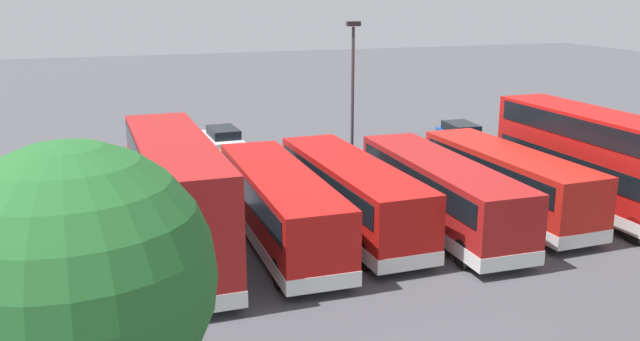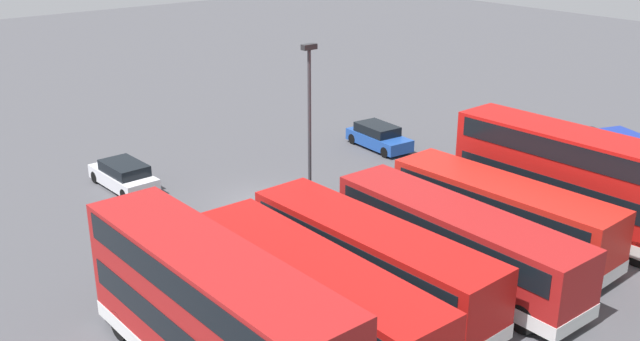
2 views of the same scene
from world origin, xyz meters
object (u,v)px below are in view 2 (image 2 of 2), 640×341
at_px(bus_single_deck_fourth, 371,258).
at_px(car_small_green, 379,137).
at_px(car_hatchback_silver, 124,175).
at_px(bus_double_decker_near_end, 569,177).
at_px(bus_single_deck_second, 502,212).
at_px(bus_double_decker_sixth, 213,315).
at_px(lamp_post_tall, 309,120).
at_px(bus_single_deck_fifth, 312,293).
at_px(bus_single_deck_third, 455,240).
at_px(box_truck_blue, 623,168).
at_px(waste_bin_yellow, 146,209).

relative_size(bus_single_deck_fourth, car_small_green, 2.48).
distance_m(bus_single_deck_fourth, car_hatchback_silver, 16.38).
relative_size(bus_double_decker_near_end, car_hatchback_silver, 2.40).
height_order(bus_single_deck_second, car_small_green, bus_single_deck_second).
bearing_deg(bus_double_decker_sixth, lamp_post_tall, -141.35).
xyz_separation_m(bus_double_decker_near_end, bus_single_deck_fifth, (14.40, -0.39, -0.83)).
bearing_deg(car_hatchback_silver, car_small_green, 166.58).
relative_size(car_small_green, lamp_post_tall, 0.54).
distance_m(car_hatchback_silver, lamp_post_tall, 11.20).
height_order(bus_single_deck_third, bus_single_deck_fourth, same).
height_order(bus_double_decker_near_end, bus_single_deck_fifth, bus_double_decker_near_end).
bearing_deg(bus_double_decker_near_end, box_truck_blue, -178.63).
height_order(bus_double_decker_near_end, car_small_green, bus_double_decker_near_end).
bearing_deg(car_hatchback_silver, bus_single_deck_third, 109.30).
bearing_deg(car_hatchback_silver, box_truck_blue, 137.41).
xyz_separation_m(bus_single_deck_fourth, car_small_green, (-12.38, -12.65, -0.92)).
bearing_deg(bus_single_deck_fifth, bus_single_deck_second, -179.03).
xyz_separation_m(bus_single_deck_third, bus_single_deck_fourth, (3.60, -0.97, -0.00)).
distance_m(bus_single_deck_third, waste_bin_yellow, 14.69).
relative_size(car_hatchback_silver, car_small_green, 1.04).
xyz_separation_m(bus_single_deck_fourth, bus_double_decker_sixth, (7.23, 0.86, 0.83)).
bearing_deg(bus_single_deck_second, waste_bin_yellow, -49.75).
relative_size(bus_double_decker_near_end, lamp_post_tall, 1.34).
bearing_deg(bus_single_deck_fourth, bus_single_deck_third, 164.93).
bearing_deg(bus_single_deck_fourth, car_small_green, -134.40).
height_order(bus_double_decker_near_end, car_hatchback_silver, bus_double_decker_near_end).
relative_size(bus_single_deck_fourth, lamp_post_tall, 1.34).
xyz_separation_m(bus_double_decker_near_end, car_hatchback_silver, (13.58, -17.14, -1.75)).
height_order(bus_single_deck_fifth, waste_bin_yellow, bus_single_deck_fifth).
bearing_deg(box_truck_blue, lamp_post_tall, -30.71).
xyz_separation_m(bus_single_deck_third, lamp_post_tall, (0.87, -8.07, 3.18)).
height_order(box_truck_blue, waste_bin_yellow, box_truck_blue).
relative_size(bus_single_deck_fifth, bus_double_decker_sixth, 0.98).
xyz_separation_m(car_small_green, waste_bin_yellow, (15.65, 0.68, -0.23)).
bearing_deg(bus_double_decker_sixth, car_small_green, -145.44).
bearing_deg(car_small_green, car_hatchback_silver, -13.42).
bearing_deg(waste_bin_yellow, bus_single_deck_third, 117.95).
bearing_deg(bus_double_decker_sixth, car_hatchback_silver, -105.82).
bearing_deg(car_hatchback_silver, bus_single_deck_fifth, 87.19).
xyz_separation_m(bus_double_decker_sixth, lamp_post_tall, (-9.96, -7.97, 2.35)).
relative_size(bus_single_deck_second, lamp_post_tall, 1.25).
xyz_separation_m(bus_double_decker_near_end, bus_single_deck_third, (7.57, 0.00, -0.83)).
height_order(bus_single_deck_fifth, box_truck_blue, box_truck_blue).
bearing_deg(bus_single_deck_second, bus_double_decker_near_end, 171.92).
bearing_deg(waste_bin_yellow, bus_single_deck_fifth, 90.17).
distance_m(box_truck_blue, car_small_green, 14.04).
relative_size(bus_double_decker_sixth, car_small_green, 2.56).
distance_m(bus_single_deck_third, bus_single_deck_fifth, 6.84).
relative_size(bus_single_deck_third, bus_double_decker_sixth, 0.98).
distance_m(car_small_green, waste_bin_yellow, 15.66).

